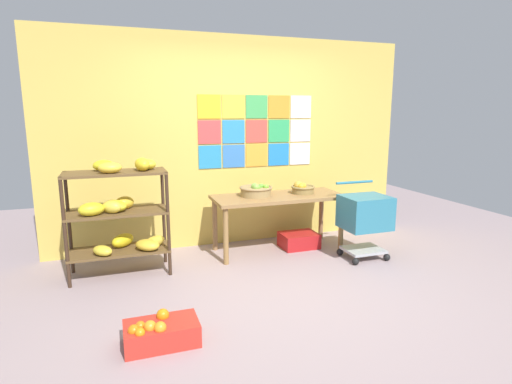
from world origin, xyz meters
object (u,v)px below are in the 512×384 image
(display_table, at_px, (278,202))
(produce_crate_under_table, at_px, (299,240))
(shopping_cart, at_px, (365,215))
(banana_shelf_unit, at_px, (121,210))
(orange_crate_foreground, at_px, (160,332))
(fruit_basket_centre, at_px, (301,188))
(fruit_basket_back_left, at_px, (256,190))

(display_table, distance_m, produce_crate_under_table, 0.59)
(produce_crate_under_table, bearing_deg, shopping_cart, -47.79)
(banana_shelf_unit, relative_size, orange_crate_foreground, 2.28)
(display_table, bearing_deg, fruit_basket_centre, 3.97)
(fruit_basket_centre, xyz_separation_m, produce_crate_under_table, (-0.02, -0.01, -0.67))
(produce_crate_under_table, bearing_deg, fruit_basket_centre, 15.41)
(fruit_basket_back_left, bearing_deg, produce_crate_under_table, -3.94)
(banana_shelf_unit, relative_size, fruit_basket_centre, 4.17)
(fruit_basket_back_left, height_order, produce_crate_under_table, fruit_basket_back_left)
(orange_crate_foreground, bearing_deg, fruit_basket_back_left, 52.10)
(fruit_basket_back_left, xyz_separation_m, orange_crate_foreground, (-1.34, -1.73, -0.66))
(fruit_basket_back_left, distance_m, orange_crate_foreground, 2.29)
(fruit_basket_back_left, height_order, fruit_basket_centre, fruit_basket_back_left)
(fruit_basket_centre, xyz_separation_m, shopping_cart, (0.52, -0.61, -0.24))
(shopping_cart, bearing_deg, produce_crate_under_table, 121.36)
(display_table, distance_m, fruit_basket_back_left, 0.31)
(display_table, relative_size, orange_crate_foreground, 2.93)
(fruit_basket_centre, bearing_deg, shopping_cart, -49.41)
(display_table, bearing_deg, banana_shelf_unit, -174.38)
(fruit_basket_centre, relative_size, shopping_cart, 0.34)
(banana_shelf_unit, relative_size, fruit_basket_back_left, 3.11)
(banana_shelf_unit, height_order, orange_crate_foreground, banana_shelf_unit)
(fruit_basket_centre, bearing_deg, fruit_basket_back_left, 176.88)
(fruit_basket_back_left, distance_m, shopping_cart, 1.30)
(orange_crate_foreground, xyz_separation_m, shopping_cart, (2.45, 1.09, 0.42))
(fruit_basket_back_left, relative_size, produce_crate_under_table, 0.87)
(produce_crate_under_table, xyz_separation_m, shopping_cart, (0.55, -0.60, 0.43))
(fruit_basket_back_left, distance_m, fruit_basket_centre, 0.58)
(display_table, relative_size, fruit_basket_centre, 5.37)
(banana_shelf_unit, distance_m, produce_crate_under_table, 2.20)
(banana_shelf_unit, distance_m, orange_crate_foreground, 1.62)
(banana_shelf_unit, bearing_deg, display_table, 5.62)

